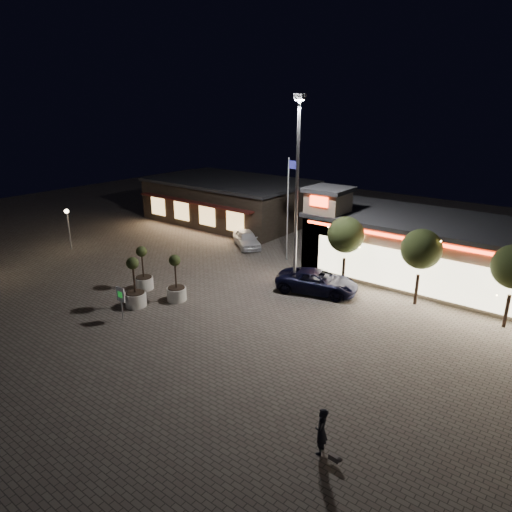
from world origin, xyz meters
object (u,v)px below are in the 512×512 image
Objects in this scene: pedestrian at (321,431)px; valet_sign at (121,297)px; planter_mid at (135,291)px; white_sedan at (247,239)px; pickup_truck at (317,281)px; planter_left at (144,276)px.

valet_sign reaches higher than pedestrian.
pedestrian is 0.92× the size of valet_sign.
planter_mid reaches higher than valet_sign.
pedestrian reaches higher than white_sedan.
planter_left is (-9.40, -6.64, 0.19)m from pickup_truck.
pickup_truck is at bearing 35.24° from planter_left.
white_sedan is 2.34× the size of pedestrian.
pickup_truck is 1.78× the size of planter_left.
valet_sign reaches higher than white_sedan.
planter_mid is at bearing -49.59° from planter_left.
pickup_truck is 2.70× the size of valet_sign.
pickup_truck is at bearing 48.66° from planter_mid.
valet_sign is at bearing -54.71° from planter_left.
pickup_truck is at bearing -163.42° from pedestrian.
pedestrian is at bearing -19.05° from planter_left.
white_sedan is 24.58m from pedestrian.
pickup_truck is 12.37m from valet_sign.
valet_sign reaches higher than pickup_truck.
planter_mid is (1.75, -2.05, 0.05)m from planter_left.
pickup_truck is at bearing 56.69° from valet_sign.
valet_sign is (3.08, -15.14, 0.65)m from white_sedan.
planter_left reaches higher than white_sedan.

